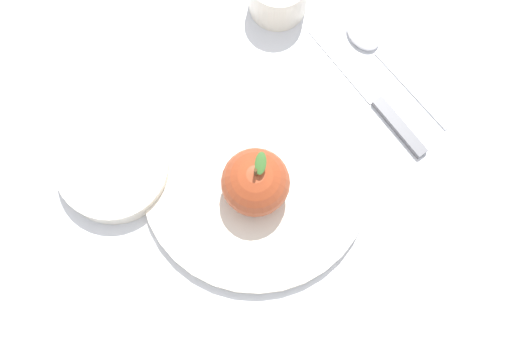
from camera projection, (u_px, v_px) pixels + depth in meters
ground_plane at (272, 178)px, 0.80m from camera, size 2.40×2.40×0.00m
dinner_plate at (256, 178)px, 0.79m from camera, size 0.27×0.27×0.02m
apple at (256, 182)px, 0.74m from camera, size 0.08×0.08×0.09m
side_bowl at (113, 166)px, 0.78m from camera, size 0.13×0.13×0.03m
knife at (378, 102)px, 0.82m from camera, size 0.09×0.20×0.01m
spoon at (376, 48)px, 0.83m from camera, size 0.08×0.17×0.01m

